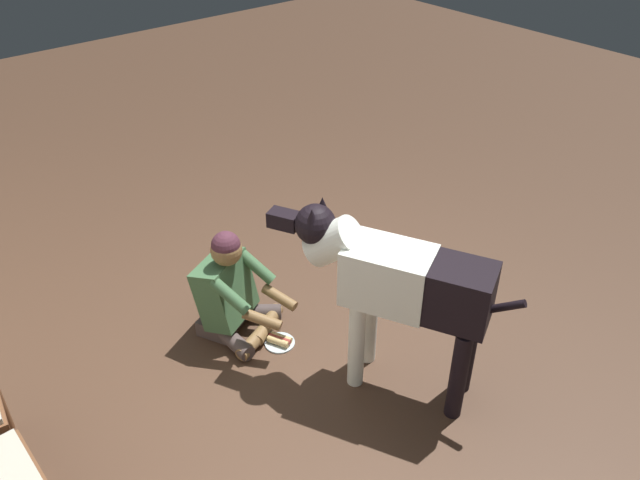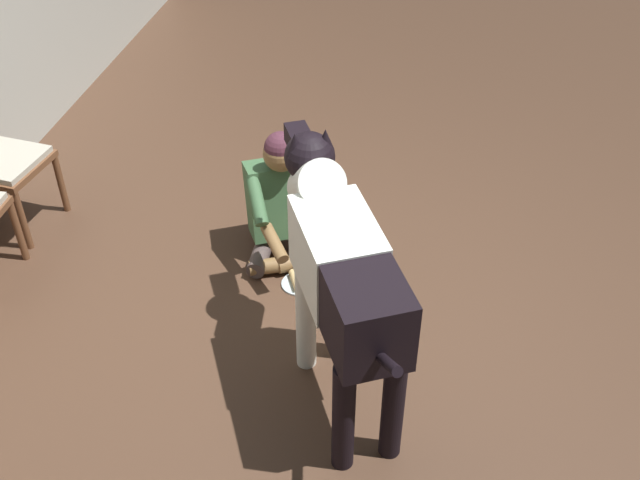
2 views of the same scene
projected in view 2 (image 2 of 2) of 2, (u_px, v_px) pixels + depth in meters
ground_plane at (331, 296)px, 4.40m from camera, size 15.17×15.17×0.00m
person_sitting_on_floor at (283, 205)px, 4.54m from camera, size 0.73×0.63×0.82m
large_dog at (341, 269)px, 3.40m from camera, size 1.42×0.79×1.20m
hot_dog_on_plate at (299, 281)px, 4.46m from camera, size 0.21×0.21×0.06m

